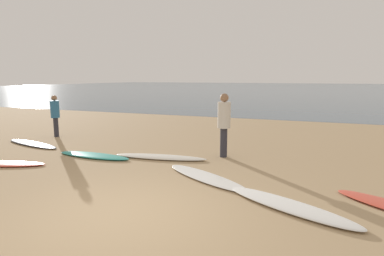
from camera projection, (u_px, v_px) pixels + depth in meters
ground_plane at (247, 130)px, 14.51m from camera, size 120.00×120.00×0.20m
ocean_water at (301, 88)px, 63.37m from camera, size 140.00×100.00×0.01m
surfboard_1 at (32, 144)px, 10.82m from camera, size 2.66×1.10×0.07m
surfboard_2 at (0, 164)px, 8.34m from camera, size 2.48×1.32×0.07m
surfboard_3 at (94, 155)px, 9.19m from camera, size 2.37×0.63×0.08m
surfboard_4 at (160, 157)px, 9.02m from camera, size 2.71×0.91×0.09m
surfboard_5 at (206, 177)px, 7.24m from camera, size 2.47×1.77×0.07m
surfboard_6 at (289, 206)px, 5.60m from camera, size 2.56×1.65×0.09m
person_0 at (224, 120)px, 9.03m from camera, size 0.37×0.37×1.82m
person_1 at (55, 112)px, 12.12m from camera, size 0.32×0.32×1.59m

